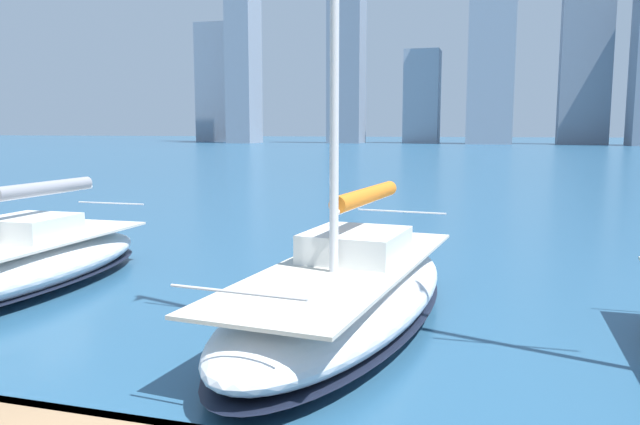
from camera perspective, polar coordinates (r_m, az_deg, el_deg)
The scene contains 3 objects.
city_skyline at distance 165.06m, azimuth 17.49°, elevation 13.17°, with size 166.71×23.19×53.85m.
sailboat_orange at distance 11.89m, azimuth 2.48°, elevation -7.28°, with size 3.82×9.35×9.92m.
sailboat_grey at distance 16.17m, azimuth -25.91°, elevation -4.13°, with size 2.92×8.40×11.41m.
Camera 1 is at (-3.93, 4.31, 3.75)m, focal length 35.00 mm.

